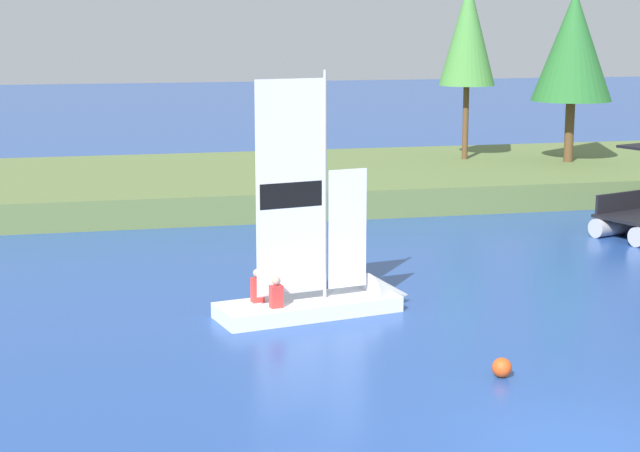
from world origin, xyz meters
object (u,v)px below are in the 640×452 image
Objects in this scene: shoreline_tree_left at (468,34)px; shoreline_tree_midleft at (573,46)px; channel_buoy at (502,368)px; sailboat at (340,293)px.

shoreline_tree_left reaches higher than shoreline_tree_midleft.
shoreline_tree_left is 19.18× the size of channel_buoy.
sailboat is 15.92× the size of channel_buoy.
shoreline_tree_left is at bearing 155.54° from shoreline_tree_midleft.
shoreline_tree_left is at bearing 71.10° from channel_buoy.
channel_buoy is (-7.92, -23.14, -5.96)m from shoreline_tree_left.
shoreline_tree_left is 25.17m from channel_buoy.
sailboat reaches higher than channel_buoy.
shoreline_tree_midleft is at bearing -24.46° from shoreline_tree_left.
shoreline_tree_left is 1.06× the size of shoreline_tree_midleft.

